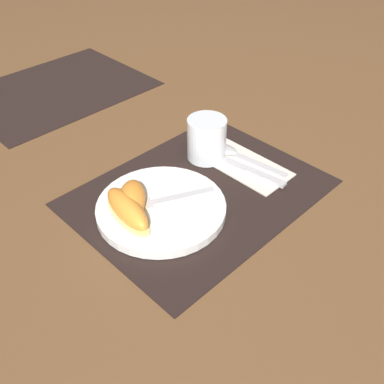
{
  "coord_description": "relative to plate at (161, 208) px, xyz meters",
  "views": [
    {
      "loc": [
        -0.47,
        -0.46,
        0.54
      ],
      "look_at": [
        -0.03,
        -0.01,
        0.02
      ],
      "focal_mm": 42.0,
      "sensor_mm": 36.0,
      "label": 1
    }
  ],
  "objects": [
    {
      "name": "placemat_far",
      "position": [
        0.13,
        0.56,
        -0.01
      ],
      "size": [
        0.45,
        0.35,
        0.0
      ],
      "color": "black",
      "rests_on": "ground_plane"
    },
    {
      "name": "fork",
      "position": [
        -0.0,
        0.01,
        0.01
      ],
      "size": [
        0.18,
        0.1,
        0.0
      ],
      "color": "#BCBCC1",
      "rests_on": "plate"
    },
    {
      "name": "juice_glass",
      "position": [
        0.18,
        0.06,
        0.03
      ],
      "size": [
        0.08,
        0.08,
        0.09
      ],
      "color": "silver",
      "rests_on": "placemat"
    },
    {
      "name": "citrus_wedge_0",
      "position": [
        -0.04,
        0.03,
        0.02
      ],
      "size": [
        0.11,
        0.11,
        0.04
      ],
      "color": "#F4DB84",
      "rests_on": "plate"
    },
    {
      "name": "placemat",
      "position": [
        0.09,
        -0.01,
        -0.01
      ],
      "size": [
        0.45,
        0.35,
        0.0
      ],
      "color": "black",
      "rests_on": "ground_plane"
    },
    {
      "name": "ground_plane",
      "position": [
        0.09,
        -0.01,
        -0.01
      ],
      "size": [
        3.0,
        3.0,
        0.0
      ],
      "primitive_type": "plane",
      "color": "brown"
    },
    {
      "name": "napkin",
      "position": [
        0.21,
        -0.01,
        -0.01
      ],
      "size": [
        0.1,
        0.2,
        0.0
      ],
      "color": "silver",
      "rests_on": "placemat"
    },
    {
      "name": "spoon",
      "position": [
        0.22,
        0.02,
        -0.0
      ],
      "size": [
        0.05,
        0.18,
        0.01
      ],
      "color": "#BCBCC1",
      "rests_on": "napkin"
    },
    {
      "name": "citrus_wedge_1",
      "position": [
        -0.06,
        0.01,
        0.03
      ],
      "size": [
        0.06,
        0.13,
        0.04
      ],
      "color": "#F4DB84",
      "rests_on": "plate"
    },
    {
      "name": "plate",
      "position": [
        0.0,
        0.0,
        0.0
      ],
      "size": [
        0.23,
        0.23,
        0.02
      ],
      "color": "white",
      "rests_on": "placemat"
    },
    {
      "name": "knife",
      "position": [
        0.2,
        -0.02,
        -0.0
      ],
      "size": [
        0.04,
        0.21,
        0.01
      ],
      "color": "#BCBCC1",
      "rests_on": "napkin"
    }
  ]
}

